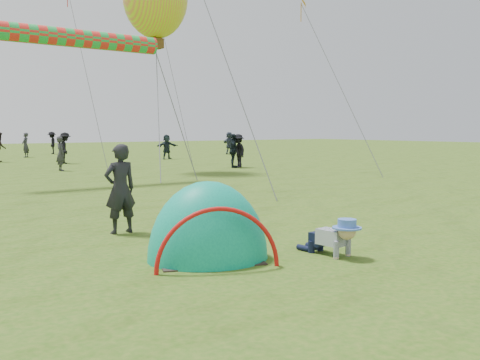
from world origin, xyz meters
TOP-DOWN VIEW (x-y plane):
  - ground at (0.00, 0.00)m, footprint 140.00×140.00m
  - crawling_toddler at (1.05, 0.06)m, footprint 0.64×0.87m
  - popup_tent at (-0.67, 1.06)m, footprint 2.27×2.08m
  - standing_adult at (-0.90, 3.75)m, footprint 0.63×0.42m
  - crowd_person_0 at (4.94, 32.92)m, footprint 0.70×0.75m
  - crowd_person_1 at (2.33, 28.57)m, footprint 0.83×0.98m
  - crowd_person_3 at (11.17, 16.49)m, footprint 0.75×1.17m
  - crowd_person_5 at (11.88, 25.40)m, footprint 1.53×0.60m
  - crowd_person_6 at (3.08, 19.60)m, footprint 0.39×0.60m
  - crowd_person_9 at (7.98, 36.95)m, footprint 0.93×1.27m
  - crowd_person_11 at (18.88, 28.21)m, footprint 0.72×1.67m
  - crowd_person_14 at (10.80, 16.39)m, footprint 0.89×1.08m
  - crowd_person_15 at (5.00, 24.78)m, footprint 0.94×1.28m
  - balloon_kite at (6.67, 16.70)m, footprint 2.95×2.95m
  - rainbow_tube_kite at (1.60, 13.27)m, footprint 6.36×0.64m

SIDE VIEW (x-z plane):
  - ground at x=0.00m, z-range 0.00..0.00m
  - popup_tent at x=-0.67m, z-range -1.20..1.20m
  - crawling_toddler at x=1.05m, z-range 0.00..0.63m
  - crowd_person_5 at x=11.88m, z-range 0.00..1.61m
  - crowd_person_6 at x=3.08m, z-range 0.00..1.63m
  - standing_adult at x=-0.90m, z-range 0.00..1.70m
  - crowd_person_3 at x=11.17m, z-range 0.00..1.71m
  - crowd_person_0 at x=4.94m, z-range 0.00..1.72m
  - crowd_person_14 at x=10.80m, z-range 0.00..1.73m
  - crowd_person_11 at x=18.88m, z-range 0.00..1.74m
  - crowd_person_9 at x=7.98m, z-range 0.00..1.76m
  - crowd_person_15 at x=5.00m, z-range 0.00..1.78m
  - crowd_person_1 at x=2.33m, z-range 0.00..1.80m
  - rainbow_tube_kite at x=1.60m, z-range 4.85..5.49m
  - balloon_kite at x=6.67m, z-range 5.65..9.78m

